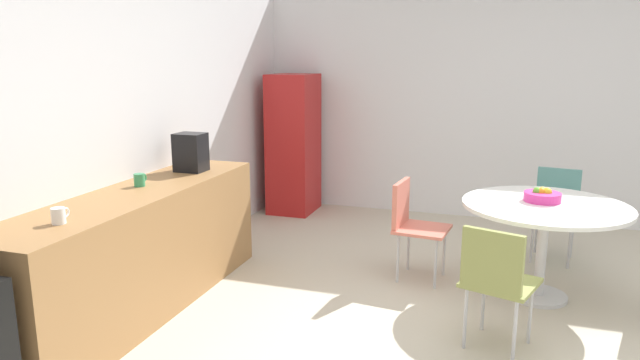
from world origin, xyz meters
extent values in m
plane|color=beige|center=(0.00, 0.00, 0.00)|extent=(6.00, 6.00, 0.00)
cube|color=silver|center=(0.00, 3.00, 1.30)|extent=(6.00, 0.10, 2.60)
cube|color=silver|center=(3.00, 0.00, 1.30)|extent=(0.10, 6.00, 2.60)
cube|color=#9E7042|center=(-0.38, 2.65, 0.45)|extent=(2.56, 0.60, 0.90)
cube|color=#B21E1E|center=(2.55, 2.55, 0.82)|extent=(0.60, 0.50, 1.64)
cylinder|color=silver|center=(0.75, -0.17, 0.01)|extent=(0.44, 0.44, 0.03)
cylinder|color=silver|center=(0.75, -0.17, 0.39)|extent=(0.08, 0.08, 0.73)
cylinder|color=white|center=(0.75, -0.17, 0.74)|extent=(1.23, 1.23, 0.03)
cylinder|color=silver|center=(0.06, 0.23, 0.21)|extent=(0.02, 0.02, 0.42)
cylinder|color=silver|center=(-0.04, -0.07, 0.21)|extent=(0.02, 0.02, 0.42)
cylinder|color=silver|center=(-0.24, 0.32, 0.21)|extent=(0.02, 0.02, 0.42)
cylinder|color=silver|center=(-0.34, 0.02, 0.21)|extent=(0.02, 0.02, 0.42)
cube|color=#8C934C|center=(-0.14, 0.12, 0.44)|extent=(0.53, 0.53, 0.03)
cube|color=#8C934C|center=(-0.32, 0.18, 0.64)|extent=(0.16, 0.37, 0.38)
cylinder|color=silver|center=(1.49, -0.44, 0.21)|extent=(0.02, 0.02, 0.42)
cylinder|color=silver|center=(1.54, -0.13, 0.21)|extent=(0.02, 0.02, 0.42)
cylinder|color=silver|center=(1.80, -0.49, 0.21)|extent=(0.02, 0.02, 0.42)
cylinder|color=silver|center=(1.85, -0.18, 0.21)|extent=(0.02, 0.02, 0.42)
cube|color=teal|center=(1.67, -0.31, 0.44)|extent=(0.48, 0.48, 0.03)
cube|color=teal|center=(1.86, -0.34, 0.64)|extent=(0.10, 0.38, 0.38)
cylinder|color=silver|center=(0.99, 0.59, 0.21)|extent=(0.02, 0.02, 0.42)
cylinder|color=silver|center=(0.68, 0.62, 0.21)|extent=(0.02, 0.02, 0.42)
cylinder|color=silver|center=(1.03, 0.90, 0.21)|extent=(0.02, 0.02, 0.42)
cylinder|color=silver|center=(0.71, 0.94, 0.21)|extent=(0.02, 0.02, 0.42)
cube|color=#DB7260|center=(0.85, 0.76, 0.44)|extent=(0.46, 0.46, 0.03)
cube|color=#DB7260|center=(0.87, 0.95, 0.64)|extent=(0.38, 0.08, 0.38)
cylinder|color=#D8338C|center=(0.82, -0.14, 0.79)|extent=(0.27, 0.27, 0.07)
sphere|color=yellow|center=(0.84, -0.14, 0.83)|extent=(0.07, 0.07, 0.07)
sphere|color=#66B233|center=(0.82, -0.10, 0.83)|extent=(0.07, 0.07, 0.07)
sphere|color=yellow|center=(0.82, -0.17, 0.83)|extent=(0.07, 0.07, 0.07)
sphere|color=orange|center=(0.82, -0.13, 0.83)|extent=(0.07, 0.07, 0.07)
cylinder|color=white|center=(-1.19, 2.58, 0.95)|extent=(0.08, 0.08, 0.09)
torus|color=white|center=(-1.14, 2.58, 0.95)|extent=(0.06, 0.01, 0.06)
cylinder|color=#338C59|center=(-0.23, 2.72, 0.95)|extent=(0.08, 0.08, 0.09)
torus|color=#338C59|center=(-0.17, 2.72, 0.95)|extent=(0.06, 0.01, 0.06)
cube|color=black|center=(0.40, 2.65, 1.06)|extent=(0.20, 0.24, 0.32)
camera|label=1|loc=(-3.75, 0.15, 1.86)|focal=32.12mm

